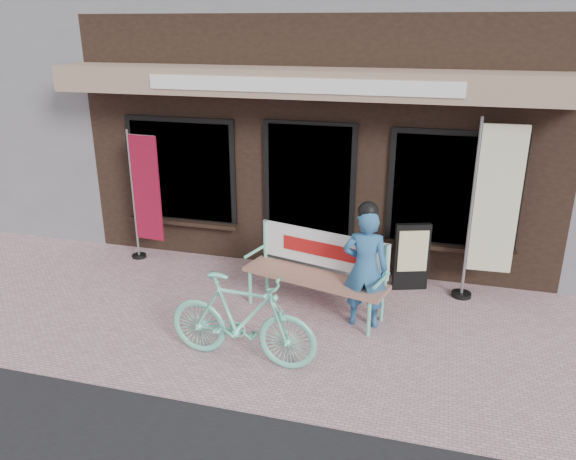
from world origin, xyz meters
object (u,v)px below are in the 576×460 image
(menu_stand, at_px, (412,256))
(bench, at_px, (318,266))
(nobori_cream, at_px, (491,210))
(person, at_px, (365,266))
(nobori_red, at_px, (145,195))
(bicycle, at_px, (242,319))

(menu_stand, bearing_deg, bench, -159.99)
(bench, height_order, nobori_cream, nobori_cream)
(nobori_cream, bearing_deg, person, -144.74)
(person, bearing_deg, bench, 156.21)
(nobori_red, bearing_deg, person, -12.89)
(bicycle, bearing_deg, bench, -17.34)
(bench, distance_m, menu_stand, 1.43)
(nobori_red, xyz_separation_m, nobori_cream, (4.93, -0.03, 0.20))
(bicycle, bearing_deg, nobori_cream, -45.60)
(person, xyz_separation_m, nobori_cream, (1.42, 1.10, 0.47))
(person, relative_size, nobori_red, 0.78)
(bench, xyz_separation_m, person, (0.62, -0.25, 0.18))
(nobori_red, relative_size, nobori_cream, 0.84)
(bench, bearing_deg, menu_stand, 53.56)
(bench, height_order, person, person)
(nobori_red, bearing_deg, bicycle, -38.99)
(person, distance_m, bicycle, 1.64)
(bicycle, distance_m, nobori_cream, 3.49)
(bench, relative_size, menu_stand, 2.03)
(nobori_red, height_order, nobori_cream, nobori_cream)
(bicycle, distance_m, nobori_red, 3.31)
(bicycle, distance_m, menu_stand, 2.80)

